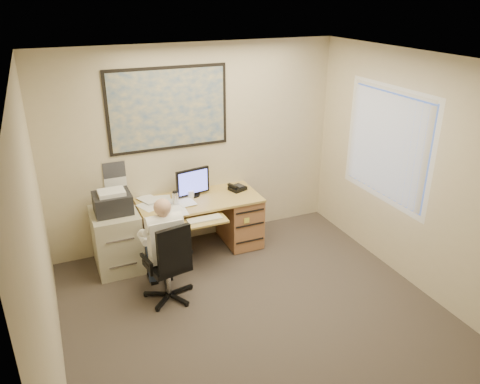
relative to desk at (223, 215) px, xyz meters
name	(u,v)px	position (x,y,z in m)	size (l,w,h in m)	color
room_shell	(271,215)	(-0.24, -1.90, 0.91)	(4.00, 4.50, 2.70)	#3C342E
desk	(223,215)	(0.00, 0.00, 0.00)	(1.60, 0.97, 1.13)	tan
world_map	(168,109)	(-0.58, 0.33, 1.46)	(1.56, 0.03, 1.06)	#1E4C93
wall_calendar	(115,178)	(-1.33, 0.34, 0.64)	(0.28, 0.01, 0.42)	white
window_blinds	(387,145)	(1.73, -1.10, 1.11)	(0.06, 1.40, 1.30)	beige
filing_cabinet	(116,235)	(-1.44, -0.02, 0.02)	(0.56, 0.67, 1.07)	#B5AF92
office_chair	(168,278)	(-1.04, -0.97, -0.15)	(0.69, 0.69, 1.00)	black
person	(166,249)	(-1.03, -0.89, 0.18)	(0.51, 0.73, 1.24)	white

